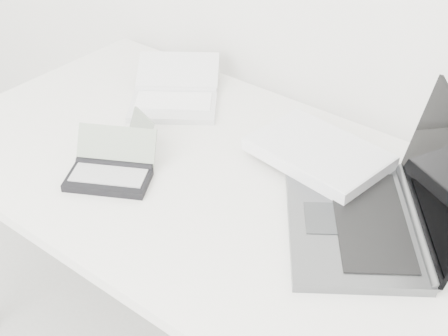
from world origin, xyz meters
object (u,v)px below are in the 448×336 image
Objects in this scene: laptop_large at (353,186)px; netbook_open_white at (175,96)px; palmtop_charcoal at (111,170)px; desk at (245,202)px.

laptop_large is 0.61m from netbook_open_white.
laptop_large is 2.50× the size of palmtop_charcoal.
desk is 0.25m from laptop_large.
laptop_large is (0.21, 0.10, 0.09)m from desk.
laptop_large is at bearing 0.20° from palmtop_charcoal.
palmtop_charcoal is (-0.26, -0.17, 0.07)m from desk.
desk is 2.68× the size of laptop_large.
desk is at bearing 3.19° from palmtop_charcoal.
netbook_open_white is 0.37m from palmtop_charcoal.
palmtop_charcoal is at bearing -147.78° from desk.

